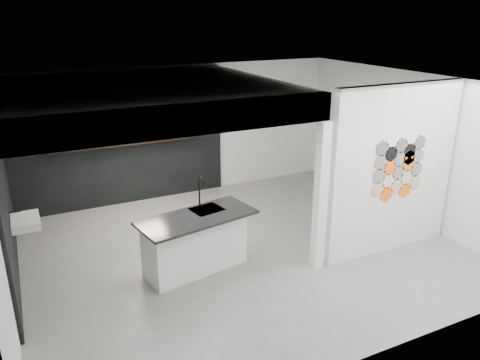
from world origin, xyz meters
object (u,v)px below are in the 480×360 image
at_px(wall_basin, 26,222).
at_px(glass_vase, 190,132).
at_px(kitchen_island, 195,242).
at_px(glass_bowl, 190,133).
at_px(partition_panel, 393,170).
at_px(bottle_dark, 117,141).
at_px(utensil_cup, 88,145).
at_px(kettle, 178,134).
at_px(stockpot, 65,146).

bearing_deg(wall_basin, glass_vase, 31.35).
xyz_separation_m(kitchen_island, glass_vase, (1.08, 3.12, 0.91)).
distance_m(wall_basin, kitchen_island, 2.56).
bearing_deg(glass_bowl, partition_panel, -61.77).
xyz_separation_m(wall_basin, glass_vase, (3.39, 2.07, 0.54)).
bearing_deg(bottle_dark, utensil_cup, 180.00).
xyz_separation_m(kitchen_island, kettle, (0.83, 3.12, 0.91)).
xyz_separation_m(glass_vase, utensil_cup, (-2.11, 0.00, -0.03)).
bearing_deg(partition_panel, glass_bowl, 118.23).
bearing_deg(utensil_cup, partition_panel, -42.69).
bearing_deg(wall_basin, kitchen_island, -24.56).
relative_size(kitchen_island, glass_vase, 12.82).
distance_m(partition_panel, wall_basin, 5.78).
relative_size(partition_panel, stockpot, 13.68).
relative_size(kettle, bottle_dark, 1.23).
distance_m(glass_bowl, bottle_dark, 1.54).
bearing_deg(utensil_cup, glass_vase, 0.00).
relative_size(glass_bowl, bottle_dark, 1.00).
height_order(wall_basin, stockpot, stockpot).
height_order(partition_panel, bottle_dark, partition_panel).
distance_m(bottle_dark, utensil_cup, 0.58).
relative_size(kitchen_island, bottle_dark, 13.26).
bearing_deg(bottle_dark, partition_panel, -46.94).
distance_m(partition_panel, utensil_cup, 5.70).
bearing_deg(partition_panel, utensil_cup, 137.31).
bearing_deg(bottle_dark, kitchen_island, -81.76).
bearing_deg(kitchen_island, glass_bowl, 60.33).
relative_size(bottle_dark, utensil_cup, 1.64).
bearing_deg(kitchen_island, partition_panel, -23.79).
bearing_deg(utensil_cup, glass_bowl, 0.00).
distance_m(stockpot, utensil_cup, 0.41).
xyz_separation_m(partition_panel, wall_basin, (-5.46, 1.80, -0.55)).
height_order(stockpot, glass_bowl, stockpot).
distance_m(stockpot, kettle, 2.26).
xyz_separation_m(kitchen_island, utensil_cup, (-1.03, 3.12, 0.88)).
distance_m(kettle, glass_bowl, 0.26).
bearing_deg(glass_vase, utensil_cup, 180.00).
xyz_separation_m(glass_bowl, utensil_cup, (-2.11, 0.00, -0.01)).
relative_size(wall_basin, glass_bowl, 4.23).
bearing_deg(glass_bowl, bottle_dark, 180.00).
xyz_separation_m(glass_vase, bottle_dark, (-1.54, 0.00, -0.00)).
height_order(glass_vase, bottle_dark, glass_vase).
bearing_deg(bottle_dark, glass_vase, 0.00).
height_order(partition_panel, stockpot, partition_panel).
distance_m(kitchen_island, glass_bowl, 3.42).
height_order(partition_panel, kettle, partition_panel).
relative_size(stockpot, bottle_dark, 1.44).
relative_size(wall_basin, glass_vase, 4.08).
distance_m(wall_basin, utensil_cup, 2.48).
xyz_separation_m(partition_panel, stockpot, (-4.59, 3.87, 0.00)).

